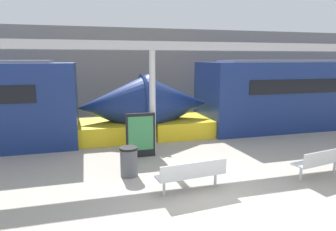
% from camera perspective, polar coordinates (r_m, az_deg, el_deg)
% --- Properties ---
extents(ground_plane, '(60.00, 60.00, 0.00)m').
position_cam_1_polar(ground_plane, '(7.24, 8.88, -16.02)').
color(ground_plane, '#A8A093').
extents(station_wall, '(56.00, 0.20, 5.00)m').
position_cam_1_polar(station_wall, '(17.82, -6.68, 8.26)').
color(station_wall, gray).
rests_on(station_wall, ground_plane).
extents(bench_near, '(1.80, 0.62, 0.81)m').
position_cam_1_polar(bench_near, '(7.47, 4.61, -10.90)').
color(bench_near, silver).
rests_on(bench_near, ground_plane).
extents(bench_far, '(1.79, 0.75, 0.81)m').
position_cam_1_polar(bench_far, '(9.36, 27.25, -7.58)').
color(bench_far, silver).
rests_on(bench_far, ground_plane).
extents(trash_bin, '(0.51, 0.51, 0.83)m').
position_cam_1_polar(trash_bin, '(8.55, -7.46, -8.68)').
color(trash_bin, '#4C4F54').
rests_on(trash_bin, ground_plane).
extents(poster_board, '(0.98, 0.07, 1.50)m').
position_cam_1_polar(poster_board, '(9.99, -5.23, -3.74)').
color(poster_board, black).
rests_on(poster_board, ground_plane).
extents(support_column_near, '(0.21, 0.21, 3.53)m').
position_cam_1_polar(support_column_near, '(10.19, -2.97, 2.35)').
color(support_column_near, silver).
rests_on(support_column_near, ground_plane).
extents(canopy_beam, '(28.00, 0.60, 0.28)m').
position_cam_1_polar(canopy_beam, '(10.09, -3.07, 13.11)').
color(canopy_beam, '#B7B7BC').
rests_on(canopy_beam, support_column_near).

